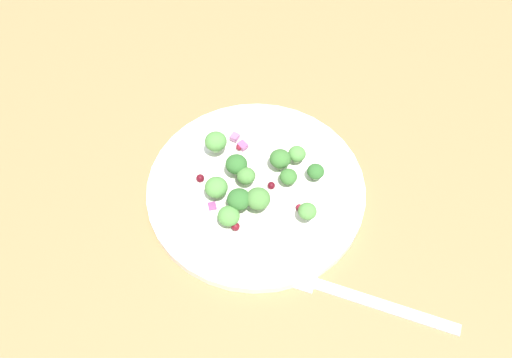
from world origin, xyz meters
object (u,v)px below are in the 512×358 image
object	(u,v)px
plate	(256,188)
fork	(357,297)
broccoli_floret_0	(288,177)
broccoli_floret_2	(307,211)
broccoli_floret_1	(229,216)

from	to	relation	value
plate	fork	distance (cm)	16.59
broccoli_floret_0	broccoli_floret_2	world-z (taller)	broccoli_floret_2
broccoli_floret_1	broccoli_floret_2	size ratio (longest dim) A/B	1.19
plate	broccoli_floret_1	world-z (taller)	broccoli_floret_1
fork	broccoli_floret_0	bearing A→B (deg)	-84.07
broccoli_floret_0	plate	bearing A→B (deg)	-16.45
broccoli_floret_1	broccoli_floret_2	distance (cm)	8.44
broccoli_floret_1	fork	world-z (taller)	broccoli_floret_1
fork	plate	bearing A→B (deg)	-72.30
broccoli_floret_0	broccoli_floret_2	distance (cm)	5.12
plate	broccoli_floret_2	world-z (taller)	broccoli_floret_2
broccoli_floret_2	plate	bearing A→B (deg)	-60.18
plate	broccoli_floret_0	size ratio (longest dim) A/B	12.42
broccoli_floret_1	broccoli_floret_0	bearing A→B (deg)	-163.08
plate	broccoli_floret_1	size ratio (longest dim) A/B	10.31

